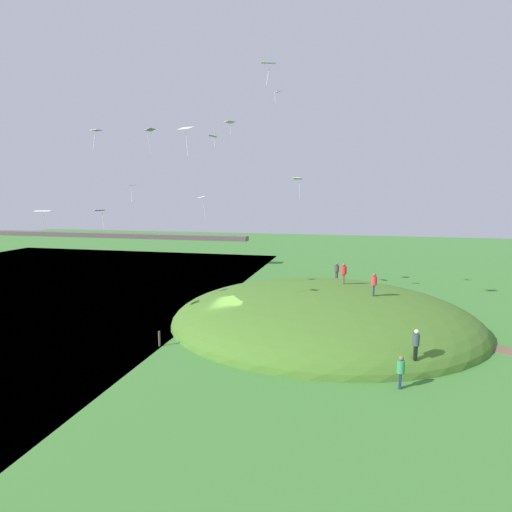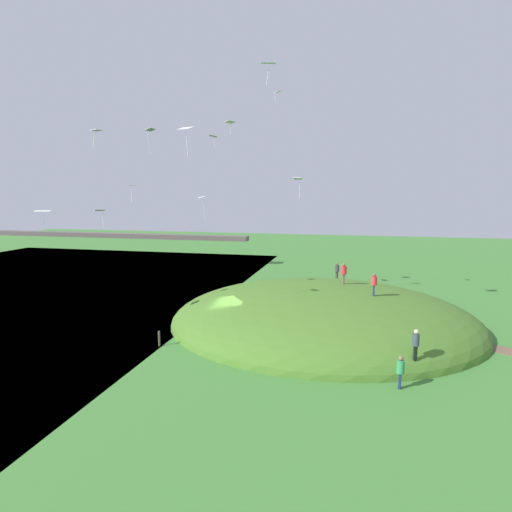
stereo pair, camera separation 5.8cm
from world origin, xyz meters
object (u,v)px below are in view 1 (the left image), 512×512
object	(u,v)px
kite_5	(268,64)
person_on_hilltop	(416,341)
person_with_child	(337,269)
kite_1	(298,180)
person_walking_path	(344,271)
person_near_shore	(374,282)
kite_3	(230,122)
kite_10	(277,93)
kite_0	(133,186)
kite_6	(96,131)
kite_4	(213,136)
kite_8	(186,129)
kite_7	(100,211)
person_watching_kites	(401,368)
kite_11	(43,212)
mooring_post	(159,339)
kite_2	(150,131)
kite_9	(202,200)

from	to	relation	value
kite_5	person_on_hilltop	bearing A→B (deg)	-35.65
person_with_child	kite_1	distance (m)	9.67
person_walking_path	person_near_shore	bearing A→B (deg)	17.68
kite_3	kite_10	size ratio (longest dim) A/B	1.15
kite_0	kite_6	xyz separation A→B (m)	(2.70, -8.67, 2.93)
kite_4	kite_8	distance (m)	8.12
person_near_shore	kite_8	world-z (taller)	kite_8
person_walking_path	kite_7	world-z (taller)	kite_7
person_watching_kites	kite_4	xyz separation A→B (m)	(-15.89, 16.00, 14.62)
kite_0	kite_4	distance (m)	9.99
person_on_hilltop	kite_11	size ratio (longest dim) A/B	1.41
kite_3	mooring_post	distance (m)	21.96
person_walking_path	kite_3	xyz separation A→B (m)	(-11.18, 4.98, 13.06)
kite_8	kite_2	bearing A→B (deg)	136.91
kite_6	kite_11	bearing A→B (deg)	157.86
person_walking_path	kite_5	distance (m)	17.06
kite_7	kite_11	size ratio (longest dim) A/B	1.06
kite_5	kite_6	distance (m)	13.87
person_with_child	kite_10	world-z (taller)	kite_10
person_walking_path	kite_0	xyz separation A→B (m)	(-16.64, -4.01, 6.95)
person_with_child	kite_4	xyz separation A→B (m)	(-11.61, -3.52, 12.81)
person_walking_path	kite_10	distance (m)	16.66
person_watching_kites	person_with_child	xyz separation A→B (m)	(-4.28, 19.52, 1.82)
person_watching_kites	kite_1	distance (m)	22.78
person_watching_kites	kite_9	size ratio (longest dim) A/B	0.93
kite_4	kite_6	xyz separation A→B (m)	(-1.49, -16.42, -1.79)
kite_0	kite_8	xyz separation A→B (m)	(4.80, -0.32, 4.17)
person_near_shore	kite_11	bearing A→B (deg)	-74.66
kite_4	kite_9	xyz separation A→B (m)	(1.89, -8.25, -5.78)
kite_3	kite_7	bearing A→B (deg)	-117.58
person_near_shore	person_watching_kites	bearing A→B (deg)	4.64
kite_6	person_on_hilltop	bearing A→B (deg)	7.05
person_watching_kites	kite_7	size ratio (longest dim) A/B	1.35
person_walking_path	person_on_hilltop	distance (m)	11.48
person_walking_path	person_watching_kites	distance (m)	13.07
kite_3	kite_4	bearing A→B (deg)	-135.90
kite_9	person_walking_path	bearing A→B (deg)	23.13
person_on_hilltop	kite_1	world-z (taller)	kite_1
person_on_hilltop	kite_7	distance (m)	23.27
person_with_child	kite_1	world-z (taller)	kite_1
person_with_child	kite_0	size ratio (longest dim) A/B	1.23
kite_1	kite_3	size ratio (longest dim) A/B	1.63
person_near_shore	kite_11	size ratio (longest dim) A/B	1.33
kite_11	kite_2	bearing A→B (deg)	77.03
person_on_hilltop	kite_2	size ratio (longest dim) A/B	0.79
person_on_hilltop	mooring_post	size ratio (longest dim) A/B	1.72
kite_1	kite_3	world-z (taller)	kite_3
kite_1	kite_5	distance (m)	12.36
kite_1	kite_10	size ratio (longest dim) A/B	1.87
person_near_shore	mooring_post	distance (m)	16.08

